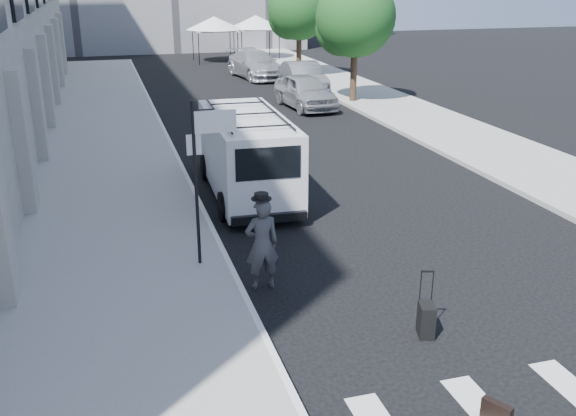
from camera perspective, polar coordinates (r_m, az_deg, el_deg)
ground at (r=11.89m, az=7.37°, el=-10.25°), size 120.00×120.00×0.00m
sidewalk_left at (r=26.03m, az=-15.84°, el=6.16°), size 4.50×48.00×0.15m
sidewalk_right at (r=32.76m, az=8.07°, el=9.44°), size 4.00×56.00×0.15m
sign_pole at (r=13.13m, az=-7.32°, el=5.25°), size 1.03×0.07×3.50m
tree_near at (r=31.84m, az=5.73°, el=16.31°), size 3.80×3.83×6.03m
tree_far at (r=40.32m, az=0.79°, el=17.15°), size 3.80×3.83×6.03m
tent_left at (r=48.19m, az=-6.58°, el=15.99°), size 4.00×4.00×3.20m
tent_right at (r=49.33m, az=-2.88°, el=16.18°), size 4.00×4.00×3.20m
businessman at (r=12.72m, az=-2.33°, el=-3.23°), size 0.71×0.48×1.89m
briefcase at (r=9.90m, az=18.04°, el=-16.93°), size 0.31×0.44×0.34m
suitcase at (r=11.60m, az=12.18°, el=-9.65°), size 0.37×0.47×1.16m
cargo_van at (r=18.33m, az=-3.76°, el=4.88°), size 2.34×6.21×2.31m
parked_car_a at (r=30.84m, az=1.53°, el=10.32°), size 2.21×4.77×1.58m
parked_car_b at (r=34.97m, az=1.37°, el=11.50°), size 1.98×4.98×1.61m
parked_car_c at (r=40.31m, az=-2.88°, el=12.62°), size 3.01×5.85×1.62m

